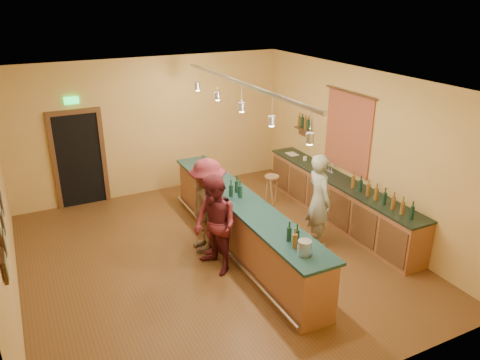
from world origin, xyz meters
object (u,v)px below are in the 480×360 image
back_counter (339,200)px  tasting_bar (242,221)px  customer_a (215,225)px  bar_stool (272,182)px  bartender (319,200)px  customer_c (208,207)px  customer_b (203,210)px

back_counter → tasting_bar: tasting_bar is taller
customer_a → bar_stool: size_ratio=2.61×
bartender → customer_c: size_ratio=1.00×
bartender → customer_b: bartender is taller
back_counter → customer_b: 3.01m
tasting_bar → customer_b: size_ratio=3.18×
tasting_bar → customer_c: bearing=154.9°
customer_a → bar_stool: (2.26, 1.98, -0.35)m
bartender → customer_a: size_ratio=1.03×
bartender → bar_stool: (0.13, 1.98, -0.38)m
bartender → tasting_bar: bearing=79.1°
bartender → customer_c: (-1.97, 0.66, 0.00)m
customer_b → bar_stool: customer_b is taller
customer_a → customer_c: bearing=156.6°
bar_stool → customer_a: bearing=-138.8°
customer_a → customer_b: 0.79m
back_counter → tasting_bar: (-2.38, -0.18, 0.12)m
back_counter → customer_b: size_ratio=2.83×
bartender → customer_c: same height
customer_a → customer_b: size_ratio=1.10×
back_counter → bar_stool: bearing=120.4°
customer_b → customer_c: customer_c is taller
customer_a → customer_b: customer_a is taller
customer_a → customer_c: customer_c is taller
back_counter → tasting_bar: bearing=-175.6°
tasting_bar → bartender: 1.51m
bartender → customer_b: bearing=74.0°
bartender → bar_stool: 2.02m
tasting_bar → bartender: bearing=-15.7°
tasting_bar → customer_b: (-0.61, 0.37, 0.20)m
tasting_bar → customer_c: (-0.55, 0.26, 0.30)m
back_counter → customer_b: customer_b is taller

